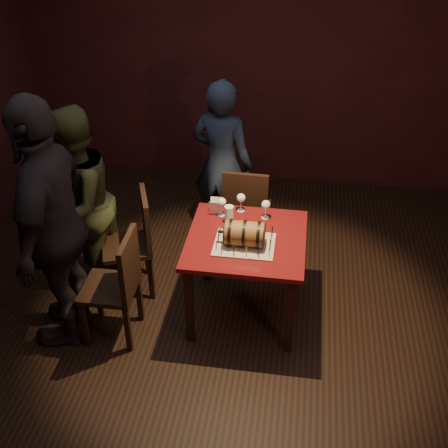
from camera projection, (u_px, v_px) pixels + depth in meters
The scene contains 16 objects.
room_shell at pixel (220, 172), 3.78m from camera, with size 5.04×5.04×2.80m.
pub_table at pixel (246, 250), 4.33m from camera, with size 0.90×0.90×0.75m.
cake_board at pixel (244, 245), 4.19m from camera, with size 0.45×0.35×0.01m, color #A19481.
barrel_cake at pixel (244, 234), 4.13m from camera, with size 0.35×0.20×0.20m.
birthday_candles at pixel (245, 239), 4.16m from camera, with size 0.40×0.30×0.09m.
wine_glass_left at pixel (222, 203), 4.46m from camera, with size 0.07×0.07×0.16m.
wine_glass_mid at pixel (241, 199), 4.52m from camera, with size 0.07×0.07×0.16m.
wine_glass_right at pixel (266, 205), 4.43m from camera, with size 0.07×0.07×0.16m.
pint_of_ale at pixel (229, 215), 4.40m from camera, with size 0.07×0.07×0.15m.
menu_card at pixel (216, 207), 4.51m from camera, with size 0.10×0.05×0.13m, color white, non-canonical shape.
chair_back at pixel (246, 209), 5.04m from camera, with size 0.41×0.41×0.93m.
chair_left_rear at pixel (136, 238), 4.66m from camera, with size 0.51×0.51×0.93m.
chair_left_front at pixel (119, 282), 4.19m from camera, with size 0.41×0.41×0.93m.
person_back at pixel (222, 163), 5.17m from camera, with size 0.58×0.38×1.60m, color #1B2436.
person_left_rear at pixel (77, 204), 4.55m from camera, with size 0.79×0.62×1.63m, color #383C1E.
person_left_front at pixel (53, 226), 3.98m from camera, with size 1.16×0.48×1.97m, color black.
Camera 1 is at (0.52, -3.29, 3.22)m, focal length 45.00 mm.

